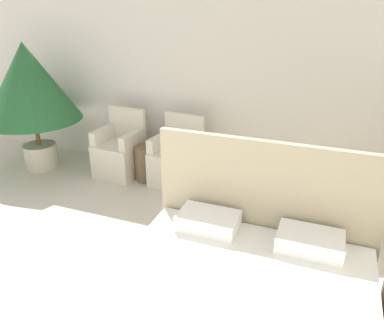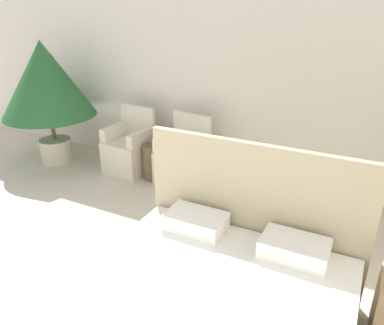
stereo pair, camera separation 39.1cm
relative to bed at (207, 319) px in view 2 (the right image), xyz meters
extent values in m
cube|color=silver|center=(-1.32, 2.87, 1.16)|extent=(10.00, 0.06, 2.90)
cube|color=white|center=(0.00, -0.09, 0.10)|extent=(1.84, 1.91, 0.25)
cube|color=tan|center=(0.00, 0.91, 0.35)|extent=(1.91, 0.06, 1.29)
cube|color=white|center=(-0.42, 0.68, 0.29)|extent=(0.51, 0.33, 0.14)
cube|color=white|center=(0.42, 0.68, 0.29)|extent=(0.51, 0.33, 0.14)
cube|color=beige|center=(-2.30, 2.28, -0.05)|extent=(0.63, 0.61, 0.47)
cube|color=beige|center=(-2.29, 2.53, 0.41)|extent=(0.59, 0.10, 0.46)
cube|color=beige|center=(-2.55, 2.30, 0.28)|extent=(0.14, 0.52, 0.19)
cube|color=beige|center=(-2.06, 2.26, 0.28)|extent=(0.14, 0.52, 0.19)
cube|color=beige|center=(-1.43, 2.28, -0.05)|extent=(0.65, 0.63, 0.47)
cube|color=beige|center=(-1.40, 2.53, 0.41)|extent=(0.59, 0.13, 0.46)
cube|color=beige|center=(-1.67, 2.31, 0.28)|extent=(0.16, 0.52, 0.19)
cube|color=beige|center=(-1.18, 2.25, 0.28)|extent=(0.16, 0.52, 0.19)
cylinder|color=beige|center=(-3.54, 2.08, -0.11)|extent=(0.47, 0.47, 0.37)
cylinder|color=brown|center=(-3.54, 2.08, 0.27)|extent=(0.06, 0.06, 0.38)
cone|color=#235B2D|center=(-3.54, 2.08, 1.00)|extent=(1.35, 1.35, 1.08)
cylinder|color=brown|center=(-1.86, 2.26, -0.04)|extent=(0.31, 0.31, 0.50)
camera|label=1|loc=(0.43, -1.95, 2.04)|focal=35.00mm
camera|label=2|loc=(0.79, -1.79, 2.04)|focal=35.00mm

